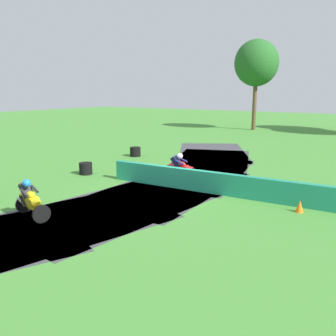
% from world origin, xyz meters
% --- Properties ---
extents(ground_plane, '(120.00, 120.00, 0.00)m').
position_xyz_m(ground_plane, '(0.00, 0.00, 0.00)').
color(ground_plane, '#428433').
extents(track_asphalt, '(9.42, 28.75, 0.01)m').
position_xyz_m(track_asphalt, '(-1.05, -0.05, 0.00)').
color(track_asphalt, '#3D3D42').
rests_on(track_asphalt, ground).
extents(safety_barrier, '(16.83, 1.08, 0.90)m').
position_xyz_m(safety_barrier, '(5.43, 0.25, 0.45)').
color(safety_barrier, '#1E8466').
rests_on(safety_barrier, ground).
extents(motorcycle_lead_yellow, '(1.70, 1.04, 1.43)m').
position_xyz_m(motorcycle_lead_yellow, '(-1.67, -6.01, 0.65)').
color(motorcycle_lead_yellow, black).
rests_on(motorcycle_lead_yellow, ground).
extents(motorcycle_chase_red, '(1.68, 0.73, 1.42)m').
position_xyz_m(motorcycle_chase_red, '(-0.19, 0.99, 0.66)').
color(motorcycle_chase_red, black).
rests_on(motorcycle_chase_red, ground).
extents(tire_stack_mid_a, '(0.66, 0.66, 0.60)m').
position_xyz_m(tire_stack_mid_a, '(-5.01, -0.32, 0.30)').
color(tire_stack_mid_a, black).
rests_on(tire_stack_mid_a, ground).
extents(tire_stack_mid_b, '(0.69, 0.69, 0.60)m').
position_xyz_m(tire_stack_mid_b, '(-6.16, 5.18, 0.30)').
color(tire_stack_mid_b, black).
rests_on(tire_stack_mid_b, ground).
extents(traffic_cone, '(0.28, 0.28, 0.44)m').
position_xyz_m(traffic_cone, '(5.64, -0.41, 0.22)').
color(traffic_cone, orange).
rests_on(traffic_cone, ground).
extents(tree_far_left, '(4.61, 4.61, 9.46)m').
position_xyz_m(tree_far_left, '(-5.69, 25.18, 7.00)').
color(tree_far_left, brown).
rests_on(tree_far_left, ground).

